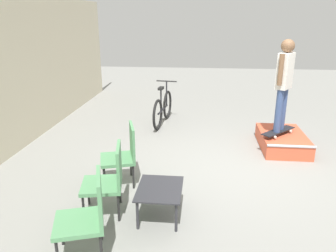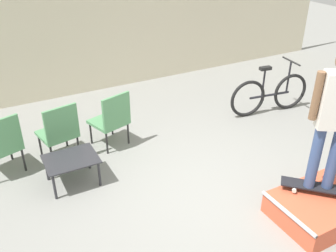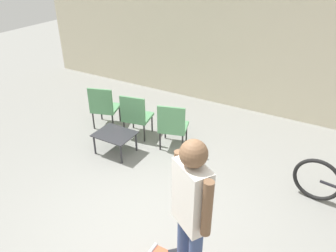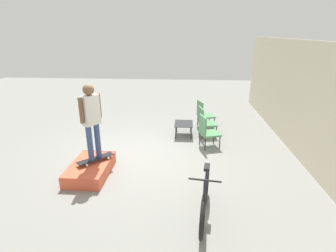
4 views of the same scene
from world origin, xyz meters
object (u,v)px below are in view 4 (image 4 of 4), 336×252
Objects in this scene: coffee_table at (184,125)px; bicycle at (205,199)px; skateboard_on_ramp at (96,159)px; person_skater at (91,116)px; patio_chair_center at (205,121)px; patio_chair_right at (207,130)px; patio_chair_left at (204,113)px; skate_ramp_box at (90,169)px.

bicycle reaches higher than coffee_table.
skateboard_on_ramp is 2.85m from bicycle.
person_skater is (0.00, -0.00, 1.05)m from skateboard_on_ramp.
patio_chair_right is at bearing 168.80° from patio_chair_center.
skateboard_on_ramp is at bearing 123.22° from patio_chair_left.
skate_ramp_box is 1.92× the size of coffee_table.
patio_chair_left is 1.67m from patio_chair_right.
person_skater is 2.42× the size of coffee_table.
skate_ramp_box is 1.45× the size of patio_chair_right.
patio_chair_center is at bearing 161.89° from patio_chair_left.
patio_chair_right is at bearing 154.17° from person_skater.
bicycle is (1.41, 2.47, 0.01)m from skateboard_on_ramp.
coffee_table is at bearing 140.84° from skate_ramp_box.
patio_chair_right is (0.85, 0.00, 0.00)m from patio_chair_center.
bicycle reaches higher than patio_chair_right.
coffee_table is at bearing 173.69° from person_skater.
person_skater is at bearing -38.50° from coffee_table.
person_skater reaches higher than skateboard_on_ramp.
coffee_table is 0.76× the size of patio_chair_left.
bicycle reaches higher than patio_chair_center.
skate_ramp_box is at bearing 121.51° from patio_chair_center.
skateboard_on_ramp is 0.46× the size of bicycle.
skate_ramp_box is at bearing -39.16° from coffee_table.
person_skater is 4.42m from patio_chair_left.
patio_chair_left is at bearing 139.98° from coffee_table.
patio_chair_center is (-2.54, 2.71, -0.91)m from person_skater.
coffee_table is 1.11m from patio_chair_right.
patio_chair_right is at bearing 37.99° from coffee_table.
skateboard_on_ramp is 0.80× the size of patio_chair_center.
person_skater reaches higher than bicycle.
skateboard_on_ramp is 0.80× the size of patio_chair_right.
person_skater is 3.45m from coffee_table.
person_skater is at bearing 104.91° from patio_chair_right.
patio_chair_center is at bearing -175.78° from bicycle.
skate_ramp_box is at bearing -109.37° from bicycle.
skateboard_on_ramp is 0.44× the size of person_skater.
patio_chair_left is (-3.37, 2.72, 0.14)m from skateboard_on_ramp.
person_skater is at bearing -112.02° from bicycle.
skateboard_on_ramp is 0.80× the size of patio_chair_left.
coffee_table is 0.76× the size of patio_chair_right.
skate_ramp_box is 1.29m from person_skater.
patio_chair_left and patio_chair_center have the same top height.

